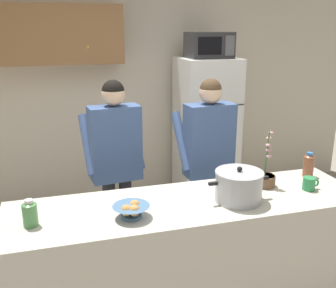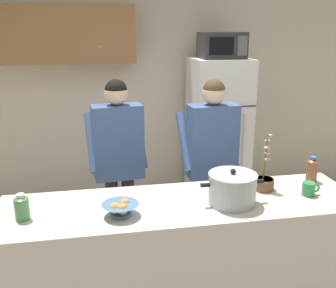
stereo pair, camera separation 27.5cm
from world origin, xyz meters
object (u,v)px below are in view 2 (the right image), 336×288
object	(u,v)px
cooking_pot	(232,189)
potted_orchid	(264,181)
bottle_near_edge	(22,207)
bottle_mid_counter	(312,169)
person_by_sink	(212,151)
coffee_mug	(309,189)
bread_bowl	(120,208)
microwave	(222,45)
refrigerator	(218,134)
person_near_pot	(118,152)

from	to	relation	value
cooking_pot	potted_orchid	world-z (taller)	potted_orchid
bottle_near_edge	bottle_mid_counter	xyz separation A→B (m)	(2.08, 0.25, 0.01)
person_by_sink	bottle_mid_counter	bearing A→B (deg)	-39.96
coffee_mug	bottle_near_edge	distance (m)	1.92
bread_bowl	microwave	bearing A→B (deg)	57.09
cooking_pot	refrigerator	bearing A→B (deg)	75.06
microwave	potted_orchid	size ratio (longest dim) A/B	1.12
cooking_pot	bread_bowl	bearing A→B (deg)	-176.52
person_near_pot	bread_bowl	bearing A→B (deg)	-92.67
person_by_sink	bottle_mid_counter	size ratio (longest dim) A/B	8.33
refrigerator	microwave	world-z (taller)	microwave
bread_bowl	bottle_near_edge	size ratio (longest dim) A/B	1.38
microwave	coffee_mug	distance (m)	2.08
microwave	bottle_mid_counter	bearing A→B (deg)	-82.36
bread_bowl	potted_orchid	xyz separation A→B (m)	(1.05, 0.23, 0.02)
bread_bowl	bottle_near_edge	world-z (taller)	bottle_near_edge
person_by_sink	potted_orchid	distance (m)	0.65
refrigerator	potted_orchid	world-z (taller)	refrigerator
person_near_pot	cooking_pot	bearing A→B (deg)	-52.57
person_by_sink	bottle_mid_counter	world-z (taller)	person_by_sink
refrigerator	potted_orchid	xyz separation A→B (m)	(-0.21, -1.75, 0.12)
refrigerator	coffee_mug	world-z (taller)	refrigerator
refrigerator	person_near_pot	world-z (taller)	refrigerator
person_near_pot	cooking_pot	xyz separation A→B (m)	(0.70, -0.92, -0.01)
potted_orchid	cooking_pot	bearing A→B (deg)	-149.55
potted_orchid	microwave	bearing A→B (deg)	83.15
bread_bowl	person_near_pot	bearing A→B (deg)	87.33
microwave	bottle_near_edge	size ratio (longest dim) A/B	2.82
refrigerator	bottle_near_edge	distance (m)	2.67
bread_bowl	bottle_near_edge	xyz separation A→B (m)	(-0.60, 0.06, 0.03)
bottle_mid_counter	person_by_sink	bearing A→B (deg)	140.04
person_by_sink	bread_bowl	world-z (taller)	person_by_sink
bottle_near_edge	potted_orchid	distance (m)	1.66
bread_bowl	person_by_sink	bearing A→B (deg)	45.03
refrigerator	microwave	bearing A→B (deg)	-89.93
person_near_pot	bread_bowl	xyz separation A→B (m)	(-0.04, -0.96, -0.06)
person_near_pot	bottle_mid_counter	bearing A→B (deg)	-24.53
microwave	person_by_sink	distance (m)	1.45
microwave	cooking_pot	world-z (taller)	microwave
person_by_sink	bread_bowl	xyz separation A→B (m)	(-0.84, -0.84, -0.06)
coffee_mug	microwave	bearing A→B (deg)	92.03
refrigerator	coffee_mug	distance (m)	1.90
cooking_pot	bottle_near_edge	bearing A→B (deg)	179.29
microwave	refrigerator	bearing A→B (deg)	90.07
refrigerator	bread_bowl	distance (m)	2.34
microwave	potted_orchid	world-z (taller)	microwave
person_near_pot	microwave	bearing A→B (deg)	39.02
bottle_mid_counter	potted_orchid	distance (m)	0.44
cooking_pot	microwave	bearing A→B (deg)	74.90
bottle_near_edge	potted_orchid	world-z (taller)	potted_orchid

